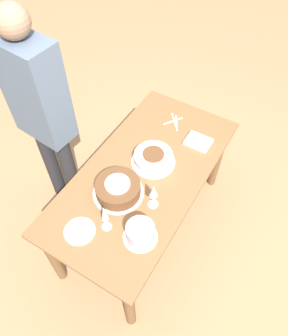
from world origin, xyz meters
TOP-DOWN VIEW (x-y plane):
  - ground_plane at (0.00, 0.00)m, footprint 12.00×12.00m
  - dining_table at (0.00, 0.00)m, footprint 1.57×0.78m
  - cake_center_white at (-0.11, 0.01)m, footprint 0.31×0.31m
  - cake_front_chocolate at (0.23, -0.06)m, footprint 0.33×0.33m
  - cake_back_decorated at (0.43, 0.23)m, footprint 0.21×0.21m
  - wine_glass_near at (0.19, 0.18)m, footprint 0.07×0.07m
  - wine_glass_far at (0.47, 0.02)m, footprint 0.06×0.06m
  - dessert_plate_right at (0.58, -0.10)m, footprint 0.19×0.19m
  - fork_pile at (-0.54, -0.05)m, footprint 0.17×0.14m
  - napkin_stack at (-0.44, 0.20)m, footprint 0.14×0.19m
  - person_cutting at (0.10, -0.74)m, footprint 0.25×0.42m

SIDE VIEW (x-z plane):
  - ground_plane at x=0.00m, z-range 0.00..0.00m
  - dining_table at x=0.00m, z-range 0.26..1.00m
  - dessert_plate_right at x=0.58m, z-range 0.75..0.75m
  - fork_pile at x=-0.54m, z-range 0.75..0.76m
  - napkin_stack at x=-0.44m, z-range 0.75..0.77m
  - cake_center_white at x=-0.11m, z-range 0.74..0.83m
  - cake_front_chocolate at x=0.23m, z-range 0.74..0.85m
  - cake_back_decorated at x=0.43m, z-range 0.75..0.86m
  - wine_glass_near at x=0.19m, z-range 0.79..1.00m
  - wine_glass_far at x=0.47m, z-range 0.78..1.02m
  - person_cutting at x=0.10m, z-range 0.19..1.96m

